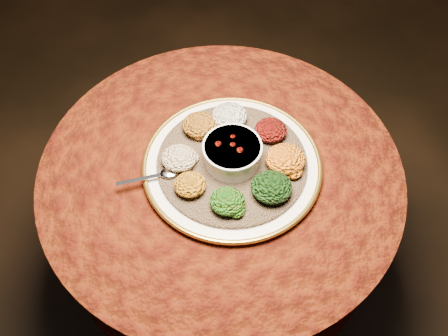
{
  "coord_description": "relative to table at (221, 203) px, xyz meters",
  "views": [
    {
      "loc": [
        -0.04,
        -0.76,
        1.8
      ],
      "look_at": [
        0.01,
        -0.02,
        0.76
      ],
      "focal_mm": 40.0,
      "sensor_mm": 36.0,
      "label": 1
    }
  ],
  "objects": [
    {
      "name": "portion_kitfo",
      "position": [
        0.14,
        0.08,
        0.23
      ],
      "size": [
        0.09,
        0.08,
        0.04
      ],
      "primitive_type": "ellipsoid",
      "color": "black",
      "rests_on": "injera"
    },
    {
      "name": "portion_timatim",
      "position": [
        -0.11,
        0.0,
        0.23
      ],
      "size": [
        0.09,
        0.09,
        0.04
      ],
      "primitive_type": "ellipsoid",
      "color": "maroon",
      "rests_on": "injera"
    },
    {
      "name": "stew_bowl",
      "position": [
        0.03,
        -0.0,
        0.24
      ],
      "size": [
        0.15,
        0.15,
        0.06
      ],
      "color": "silver",
      "rests_on": "injera"
    },
    {
      "name": "platter",
      "position": [
        0.03,
        -0.0,
        0.19
      ],
      "size": [
        0.53,
        0.53,
        0.02
      ],
      "rotation": [
        0.0,
        0.0,
        -0.2
      ],
      "color": "white",
      "rests_on": "table"
    },
    {
      "name": "portion_tikil",
      "position": [
        0.16,
        -0.02,
        0.23
      ],
      "size": [
        0.1,
        0.1,
        0.05
      ],
      "primitive_type": "ellipsoid",
      "color": "#B9820F",
      "rests_on": "injera"
    },
    {
      "name": "portion_ayib",
      "position": [
        0.03,
        0.13,
        0.23
      ],
      "size": [
        0.1,
        0.09,
        0.05
      ],
      "primitive_type": "ellipsoid",
      "color": "silver",
      "rests_on": "injera"
    },
    {
      "name": "table",
      "position": [
        0.0,
        0.0,
        0.0
      ],
      "size": [
        0.96,
        0.96,
        0.73
      ],
      "color": "black",
      "rests_on": "ground"
    },
    {
      "name": "injera",
      "position": [
        0.03,
        -0.0,
        0.2
      ],
      "size": [
        0.47,
        0.47,
        0.01
      ],
      "primitive_type": "cylinder",
      "rotation": [
        0.0,
        0.0,
        0.25
      ],
      "color": "brown",
      "rests_on": "platter"
    },
    {
      "name": "portion_mixveg",
      "position": [
        0.01,
        -0.13,
        0.23
      ],
      "size": [
        0.09,
        0.08,
        0.04
      ],
      "primitive_type": "ellipsoid",
      "color": "#A3320A",
      "rests_on": "injera"
    },
    {
      "name": "portion_shiro",
      "position": [
        -0.05,
        0.11,
        0.23
      ],
      "size": [
        0.09,
        0.09,
        0.04
      ],
      "primitive_type": "ellipsoid",
      "color": "#8B5110",
      "rests_on": "injera"
    },
    {
      "name": "portion_gomen",
      "position": [
        0.12,
        -0.1,
        0.23
      ],
      "size": [
        0.1,
        0.1,
        0.05
      ],
      "primitive_type": "ellipsoid",
      "color": "black",
      "rests_on": "injera"
    },
    {
      "name": "spoon",
      "position": [
        -0.14,
        -0.04,
        0.21
      ],
      "size": [
        0.16,
        0.05,
        0.01
      ],
      "rotation": [
        0.0,
        0.0,
        -2.95
      ],
      "color": "silver",
      "rests_on": "injera"
    },
    {
      "name": "portion_kik",
      "position": [
        -0.08,
        -0.08,
        0.23
      ],
      "size": [
        0.08,
        0.08,
        0.04
      ],
      "primitive_type": "ellipsoid",
      "color": "#B56B0F",
      "rests_on": "injera"
    }
  ]
}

